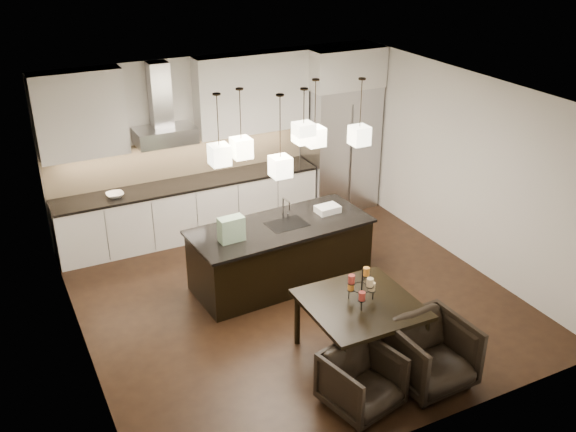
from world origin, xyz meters
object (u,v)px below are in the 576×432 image
dining_table (359,329)px  armchair_left (362,381)px  armchair_right (431,354)px  island_body (281,255)px  refrigerator (340,148)px

dining_table → armchair_left: size_ratio=1.70×
armchair_left → armchair_right: (0.89, -0.01, 0.05)m
island_body → dining_table: island_body is taller
armchair_right → refrigerator: bearing=69.2°
refrigerator → island_body: size_ratio=0.88×
island_body → dining_table: size_ratio=1.97×
armchair_left → armchair_right: 0.89m
dining_table → armchair_left: bearing=-120.0°
dining_table → armchair_right: (0.45, -0.75, 0.01)m
dining_table → island_body: bearing=93.0°
armchair_left → armchair_right: armchair_right is taller
refrigerator → dining_table: bearing=-117.5°
refrigerator → armchair_left: bearing=-118.0°
refrigerator → island_body: bearing=-137.4°
island_body → dining_table: bearing=-91.0°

